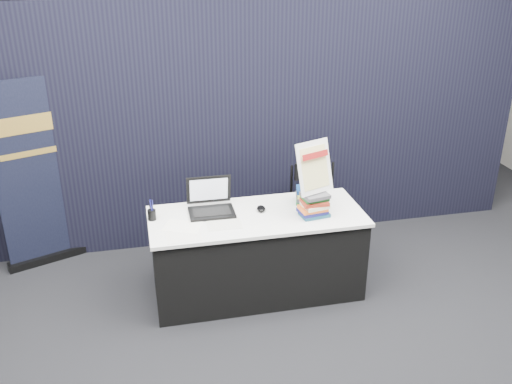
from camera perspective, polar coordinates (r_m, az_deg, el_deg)
The scene contains 15 objects.
floor at distance 4.71m, azimuth 1.57°, elevation -13.43°, with size 8.00×8.00×0.00m, color black.
wall_back at distance 7.76m, azimuth -5.69°, elevation 15.69°, with size 8.00×0.02×3.50m, color #A8A59F.
drape_partition at distance 5.56m, azimuth -2.29°, elevation 6.60°, with size 6.00×0.08×2.40m, color black.
display_table at distance 4.95m, azimuth 0.08°, elevation -6.17°, with size 1.80×0.75×0.75m.
laptop at distance 4.82m, azimuth -4.56°, elevation -1.21°, with size 0.38×0.31×0.29m.
mouse at distance 4.83m, azimuth 0.51°, elevation -1.67°, with size 0.07×0.12×0.04m, color black.
brochure_left at distance 4.46m, azimuth -7.24°, elevation -4.44°, with size 0.27×0.19×0.00m, color silver.
brochure_mid at distance 4.62m, azimuth -7.33°, elevation -3.42°, with size 0.29×0.21×0.00m, color white.
brochure_right at distance 4.62m, azimuth -3.22°, elevation -3.24°, with size 0.28×0.20×0.00m, color beige.
pen_cup at distance 4.75m, azimuth -10.38°, elevation -2.26°, with size 0.07×0.07×0.09m, color black.
book_stack_tall at distance 4.73m, azimuth 5.82°, elevation -1.26°, with size 0.23×0.19×0.21m.
book_stack_short at distance 4.99m, azimuth 5.39°, elevation -0.31°, with size 0.27×0.23×0.13m.
info_sign at distance 4.63m, azimuth 5.87°, elevation 2.42°, with size 0.35×0.23×0.44m.
pullup_banner at distance 5.60m, azimuth -21.02°, elevation 0.60°, with size 0.74×0.37×1.78m.
stacking_chair at distance 5.43m, azimuth 6.07°, elevation -1.56°, with size 0.56×0.57×0.95m.
Camera 1 is at (-0.93, -3.62, 2.87)m, focal length 40.00 mm.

